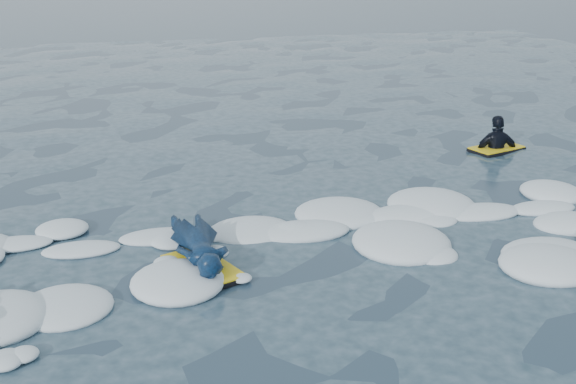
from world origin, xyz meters
name	(u,v)px	position (x,y,z in m)	size (l,w,h in m)	color
ground	(281,281)	(0.00, 0.00, 0.00)	(120.00, 120.00, 0.00)	#192C3C
foam_band	(263,246)	(0.00, 1.03, 0.00)	(12.00, 3.10, 0.30)	white
prone_woman_unit	(199,247)	(-0.85, 0.69, 0.22)	(1.00, 1.74, 0.44)	black
waiting_rider_unit	(496,155)	(5.09, 4.33, -0.08)	(1.14, 0.85, 1.52)	black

